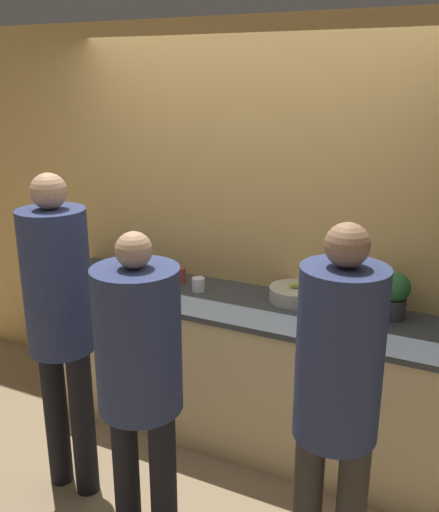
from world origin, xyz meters
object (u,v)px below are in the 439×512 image
(person_right, at_px, (337,390))
(bottle_red, at_px, (375,311))
(fruit_bowl, at_px, (294,294))
(utensil_crock, at_px, (348,297))
(cup_red, at_px, (180,275))
(person_left, at_px, (60,312))
(person_center, at_px, (139,365))
(cup_white, at_px, (198,285))
(potted_plant, at_px, (395,294))

(person_right, relative_size, bottle_red, 9.31)
(fruit_bowl, xyz_separation_m, utensil_crock, (0.33, 0.00, 0.03))
(bottle_red, bearing_deg, cup_red, 175.53)
(person_left, bearing_deg, fruit_bowl, 48.61)
(bottle_red, bearing_deg, person_right, -87.19)
(person_center, distance_m, cup_white, 1.13)
(utensil_crock, relative_size, cup_red, 2.51)
(person_right, distance_m, bottle_red, 0.98)
(person_center, relative_size, potted_plant, 5.95)
(person_right, distance_m, potted_plant, 1.10)
(person_left, bearing_deg, person_right, -2.02)
(person_center, distance_m, fruit_bowl, 1.26)
(bottle_red, distance_m, potted_plant, 0.16)
(utensil_crock, xyz_separation_m, bottle_red, (0.18, -0.13, -0.00))
(fruit_bowl, relative_size, utensil_crock, 1.25)
(bottle_red, bearing_deg, fruit_bowl, 166.44)
(bottle_red, bearing_deg, person_center, -127.41)
(fruit_bowl, distance_m, bottle_red, 0.53)
(person_right, xyz_separation_m, cup_red, (-1.36, 1.08, -0.06))
(fruit_bowl, relative_size, cup_white, 3.45)
(utensil_crock, bearing_deg, person_left, -139.97)
(person_left, height_order, person_center, person_left)
(potted_plant, bearing_deg, person_right, -91.72)
(person_left, distance_m, cup_white, 0.99)
(person_center, height_order, utensil_crock, person_center)
(bottle_red, height_order, potted_plant, potted_plant)
(cup_red, relative_size, potted_plant, 0.36)
(potted_plant, bearing_deg, cup_white, -174.47)
(person_left, height_order, bottle_red, person_left)
(person_center, height_order, potted_plant, person_center)
(person_left, distance_m, cup_red, 1.04)
(fruit_bowl, height_order, cup_red, fruit_bowl)
(person_left, xyz_separation_m, utensil_crock, (1.26, 1.06, -0.08))
(person_left, height_order, utensil_crock, person_left)
(utensil_crock, height_order, potted_plant, potted_plant)
(person_left, height_order, person_right, person_left)
(cup_white, distance_m, cup_red, 0.22)
(fruit_bowl, bearing_deg, cup_red, -178.47)
(person_left, distance_m, person_center, 0.63)
(person_right, bearing_deg, person_center, -172.66)
(cup_white, bearing_deg, utensil_crock, 7.72)
(person_center, distance_m, cup_red, 1.29)
(bottle_red, bearing_deg, utensil_crock, 145.10)
(person_center, xyz_separation_m, person_right, (0.89, 0.11, 0.05))
(cup_red, bearing_deg, person_left, -97.04)
(bottle_red, xyz_separation_m, cup_white, (-1.12, 0.00, -0.03))
(person_right, bearing_deg, fruit_bowl, 117.01)
(utensil_crock, height_order, cup_red, utensil_crock)
(person_right, bearing_deg, bottle_red, 92.81)
(person_right, xyz_separation_m, bottle_red, (-0.05, 0.98, -0.04))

